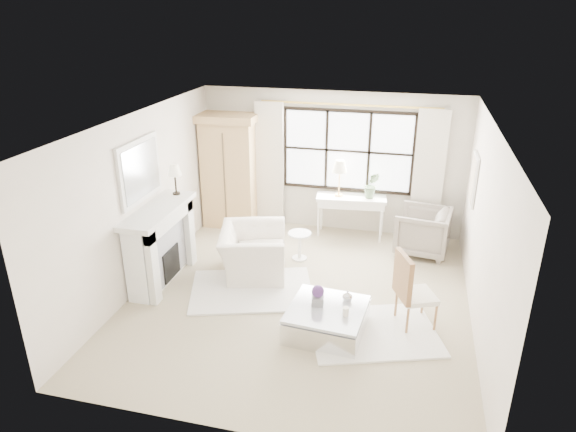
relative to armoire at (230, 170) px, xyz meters
name	(u,v)px	position (x,y,z in m)	size (l,w,h in m)	color
floor	(299,297)	(1.96, -2.45, -1.14)	(5.50, 5.50, 0.00)	tan
ceiling	(301,122)	(1.96, -2.45, 1.56)	(5.50, 5.50, 0.00)	silver
wall_back	(332,162)	(1.96, 0.30, 0.21)	(5.00, 5.00, 0.00)	beige
wall_front	(236,324)	(1.96, -5.20, 0.21)	(5.00, 5.00, 0.00)	beige
wall_left	(141,201)	(-0.54, -2.45, 0.21)	(5.50, 5.50, 0.00)	silver
wall_right	(485,233)	(4.46, -2.45, 0.21)	(5.50, 5.50, 0.00)	white
window_pane	(348,151)	(2.26, 0.28, 0.46)	(2.40, 0.02, 1.50)	white
window_frame	(348,151)	(2.26, 0.27, 0.46)	(2.50, 0.04, 1.50)	black
curtain_rod	(349,105)	(2.26, 0.22, 1.33)	(0.04, 0.04, 3.30)	gold
curtain_left	(270,165)	(0.76, 0.20, 0.10)	(0.55, 0.10, 2.47)	beige
curtain_right	(428,177)	(3.76, 0.20, 0.10)	(0.55, 0.10, 2.47)	beige
fireplace	(159,244)	(-0.31, -2.45, -0.49)	(0.58, 1.66, 1.26)	silver
mirror_frame	(140,171)	(-0.51, -2.45, 0.70)	(0.05, 1.15, 0.95)	silver
mirror_glass	(141,171)	(-0.48, -2.45, 0.70)	(0.02, 1.00, 0.80)	silver
art_frame	(474,179)	(4.43, -0.75, 0.41)	(0.04, 0.62, 0.82)	white
art_canvas	(472,179)	(4.41, -0.75, 0.41)	(0.01, 0.52, 0.72)	beige
mantel_lamp	(174,171)	(-0.26, -1.82, 0.51)	(0.22, 0.22, 0.51)	black
armoire	(230,170)	(0.00, 0.00, 0.00)	(1.14, 0.74, 2.24)	tan
console_table	(350,216)	(2.40, 0.00, -0.74)	(1.34, 0.59, 0.80)	white
console_lamp	(340,167)	(2.16, 0.00, 0.22)	(0.28, 0.28, 0.69)	#C88F45
orchid_plant	(372,185)	(2.77, 0.02, -0.09)	(0.28, 0.22, 0.51)	#526E49
side_table	(300,242)	(1.68, -1.20, -0.81)	(0.40, 0.40, 0.51)	white
rug_left	(252,290)	(1.20, -2.44, -1.12)	(1.86, 1.32, 0.03)	white
rug_right	(373,332)	(3.14, -3.09, -1.12)	(1.69, 1.27, 0.03)	white
club_armchair	(253,252)	(1.05, -1.87, -0.75)	(1.19, 1.04, 0.77)	white
wingback_chair	(422,231)	(3.74, -0.41, -0.73)	(0.88, 0.90, 0.82)	gray
french_chair	(414,305)	(3.65, -2.76, -0.83)	(0.64, 0.63, 1.08)	#A67445
coffee_table	(327,320)	(2.52, -3.22, -0.96)	(1.09, 1.09, 0.38)	silver
planter_box	(318,301)	(2.38, -3.16, -0.70)	(0.16, 0.16, 0.12)	gray
planter_flowers	(318,291)	(2.38, -3.16, -0.56)	(0.17, 0.17, 0.17)	#502A6B
pillar_candle	(346,312)	(2.78, -3.34, -0.70)	(0.08, 0.08, 0.12)	white
coffee_vase	(347,296)	(2.75, -2.97, -0.69)	(0.14, 0.14, 0.15)	silver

